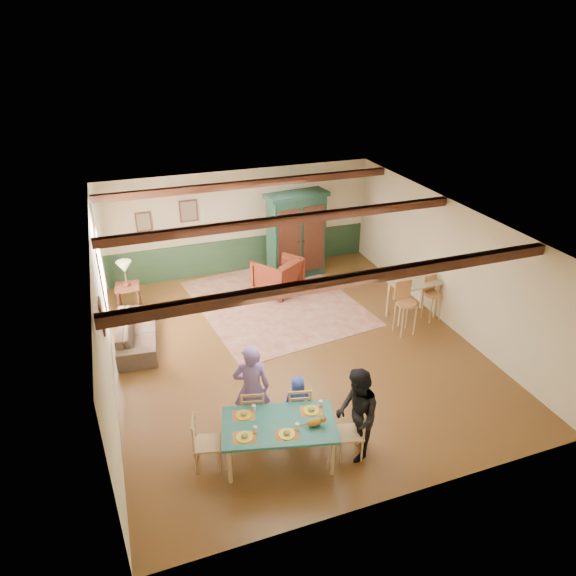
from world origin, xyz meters
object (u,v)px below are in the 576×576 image
object	(u,v)px
dining_chair_far_left	(252,409)
end_table	(129,299)
dining_chair_end_right	(350,432)
armoire	(296,235)
bar_stool_left	(406,309)
cat	(315,421)
dining_chair_end_left	(207,442)
armchair	(277,275)
person_woman	(357,415)
bar_stool_right	(433,299)
table_lamp	(125,274)
counter_table	(412,299)
sofa	(137,332)
person_child	(298,402)
dining_chair_far_right	(299,406)
dining_table	(279,442)
person_man	(252,388)

from	to	relation	value
dining_chair_far_left	end_table	size ratio (longest dim) A/B	1.34
dining_chair_end_right	armoire	xyz separation A→B (m)	(1.45, 6.22, 0.67)
bar_stool_left	cat	bearing A→B (deg)	-140.78
cat	end_table	world-z (taller)	cat
dining_chair_end_left	cat	distance (m)	1.61
dining_chair_far_left	end_table	bearing A→B (deg)	-57.79
dining_chair_end_right	armchair	xyz separation A→B (m)	(0.69, 5.47, 0.01)
person_woman	bar_stool_right	world-z (taller)	person_woman
table_lamp	counter_table	size ratio (longest dim) A/B	0.56
cat	sofa	bearing A→B (deg)	131.53
person_woman	counter_table	xyz separation A→B (m)	(3.04, 3.32, -0.32)
dining_chair_far_left	dining_chair_end_right	world-z (taller)	same
dining_chair_far_left	dining_chair_end_right	distance (m)	1.58
cat	table_lamp	size ratio (longest dim) A/B	0.56
bar_stool_left	bar_stool_right	distance (m)	0.92
bar_stool_left	dining_chair_end_left	bearing A→B (deg)	-155.58
cat	bar_stool_left	size ratio (longest dim) A/B	0.29
dining_chair_end_left	end_table	bearing A→B (deg)	21.86
cat	table_lamp	bearing A→B (deg)	125.40
dining_chair_end_right	armchair	distance (m)	5.52
dining_chair_end_right	person_child	size ratio (longest dim) A/B	0.95
cat	armoire	bearing A→B (deg)	85.71
sofa	table_lamp	size ratio (longest dim) A/B	3.23
armoire	bar_stool_left	bearing A→B (deg)	-78.74
sofa	counter_table	xyz separation A→B (m)	(5.89, -0.91, 0.16)
dining_chair_far_right	bar_stool_right	world-z (taller)	bar_stool_right
cat	armoire	world-z (taller)	armoire
cat	dining_table	bearing A→B (deg)	169.70
dining_chair_far_right	bar_stool_left	world-z (taller)	bar_stool_left
dining_chair_far_right	dining_chair_end_right	world-z (taller)	same
dining_chair_end_left	person_man	distance (m)	1.07
dining_chair_end_right	bar_stool_left	size ratio (longest dim) A/B	0.75
person_man	sofa	world-z (taller)	person_man
dining_table	sofa	world-z (taller)	dining_table
dining_table	person_man	distance (m)	0.94
dining_chair_end_right	table_lamp	world-z (taller)	table_lamp
dining_chair_far_left	counter_table	xyz separation A→B (m)	(4.36, 2.32, 0.01)
dining_chair_end_right	armoire	distance (m)	6.42
dining_chair_far_right	counter_table	distance (m)	4.42
dining_chair_end_right	end_table	size ratio (longest dim) A/B	1.34
dining_chair_end_right	person_woman	xyz separation A→B (m)	(0.09, -0.02, 0.32)
person_man	counter_table	xyz separation A→B (m)	(4.35, 2.24, -0.35)
dining_chair_end_right	cat	size ratio (longest dim) A/B	2.64
dining_table	dining_chair_far_right	bearing A→B (deg)	47.18
armchair	sofa	bearing A→B (deg)	-13.95
armchair	counter_table	xyz separation A→B (m)	(2.44, -2.17, -0.00)
end_table	dining_chair_end_left	bearing A→B (deg)	-81.90
dining_chair_far_left	armoire	size ratio (longest dim) A/B	0.39
bar_stool_left	sofa	bearing A→B (deg)	163.59
cat	table_lamp	world-z (taller)	table_lamp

